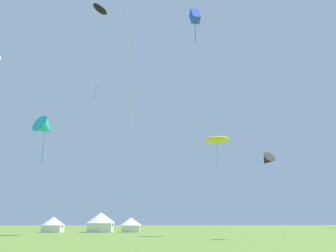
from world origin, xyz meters
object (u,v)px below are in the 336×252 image
at_px(kite_yellow_parafoil, 217,140).
at_px(festival_tent_center, 131,224).
at_px(kite_cyan_diamond, 96,90).
at_px(festival_tent_left, 53,224).
at_px(kite_black_delta, 267,160).
at_px(festival_tent_right, 101,221).
at_px(kite_cyan_delta, 45,128).
at_px(kite_blue_box, 195,17).
at_px(kite_black_parafoil, 100,9).

relative_size(kite_yellow_parafoil, festival_tent_center, 3.48).
height_order(kite_cyan_diamond, festival_tent_left, kite_cyan_diamond).
relative_size(kite_black_delta, festival_tent_right, 1.83).
distance_m(kite_cyan_delta, kite_cyan_diamond, 17.43).
bearing_deg(kite_cyan_diamond, festival_tent_left, 120.56).
height_order(kite_cyan_delta, festival_tent_right, kite_cyan_delta).
bearing_deg(kite_black_delta, kite_cyan_delta, -174.44).
distance_m(kite_blue_box, kite_yellow_parafoil, 25.01).
bearing_deg(kite_cyan_diamond, festival_tent_right, 90.43).
distance_m(kite_black_delta, festival_tent_right, 34.54).
xyz_separation_m(kite_black_parafoil, kite_cyan_diamond, (-0.17, 1.28, -13.15)).
bearing_deg(festival_tent_center, festival_tent_right, -180.00).
distance_m(kite_cyan_diamond, festival_tent_left, 25.70).
relative_size(kite_black_parafoil, festival_tent_right, 6.76).
height_order(kite_black_parafoil, kite_cyan_diamond, kite_black_parafoil).
bearing_deg(festival_tent_center, kite_yellow_parafoil, -54.77).
bearing_deg(kite_cyan_diamond, festival_tent_center, 69.90).
bearing_deg(festival_tent_right, kite_yellow_parafoil, -44.79).
bearing_deg(kite_black_delta, kite_yellow_parafoil, 115.84).
distance_m(kite_cyan_diamond, kite_black_delta, 27.71).
bearing_deg(kite_blue_box, kite_black_delta, -69.75).
distance_m(kite_black_delta, festival_tent_left, 40.35).
height_order(kite_black_delta, festival_tent_left, kite_black_delta).
height_order(kite_cyan_delta, kite_black_delta, kite_cyan_delta).
distance_m(festival_tent_right, festival_tent_center, 5.32).
bearing_deg(festival_tent_right, festival_tent_left, 180.00).
xyz_separation_m(kite_cyan_diamond, kite_blue_box, (15.98, 3.68, 15.56)).
bearing_deg(festival_tent_left, kite_yellow_parafoil, -34.09).
height_order(kite_cyan_diamond, kite_yellow_parafoil, kite_cyan_diamond).
bearing_deg(festival_tent_center, festival_tent_left, 180.00).
bearing_deg(kite_cyan_delta, festival_tent_center, 74.26).
relative_size(festival_tent_right, festival_tent_center, 1.34).
relative_size(kite_cyan_delta, festival_tent_left, 3.14).
xyz_separation_m(kite_cyan_delta, kite_blue_box, (18.77, 17.83, 25.33)).
bearing_deg(kite_cyan_delta, kite_cyan_diamond, 78.83).
relative_size(kite_black_parafoil, kite_blue_box, 0.91).
bearing_deg(kite_black_delta, festival_tent_right, 129.99).
bearing_deg(kite_yellow_parafoil, kite_cyan_delta, -152.25).
bearing_deg(festival_tent_right, kite_cyan_delta, -95.42).
bearing_deg(kite_cyan_delta, festival_tent_left, 101.15).
bearing_deg(kite_black_parafoil, kite_cyan_diamond, 97.37).
bearing_deg(festival_tent_right, kite_black_delta, -50.01).
height_order(festival_tent_left, festival_tent_right, festival_tent_right).
bearing_deg(kite_cyan_delta, kite_blue_box, 43.52).
relative_size(kite_cyan_delta, festival_tent_center, 3.27).
relative_size(kite_cyan_diamond, kite_black_delta, 2.40).
bearing_deg(kite_black_parafoil, kite_yellow_parafoil, -6.96).
xyz_separation_m(kite_cyan_delta, festival_tent_center, (7.99, 28.35, -10.00)).
bearing_deg(kite_cyan_delta, festival_tent_right, 84.58).
xyz_separation_m(kite_black_parafoil, kite_yellow_parafoil, (17.46, -2.13, -21.53)).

